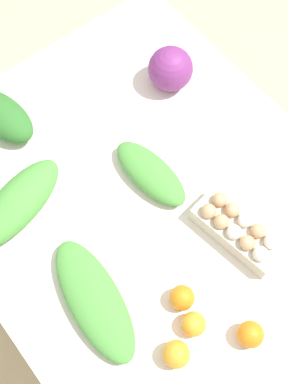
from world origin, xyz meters
name	(u,v)px	position (x,y,z in m)	size (l,w,h in m)	color
ground_plane	(144,269)	(0.00, 0.00, 0.00)	(8.00, 8.00, 0.00)	#C6B289
dining_table	(144,207)	(0.00, 0.00, 0.67)	(1.30, 1.09, 0.76)	silver
cabbage_purple	(170,69)	(0.27, -0.32, 0.83)	(0.15, 0.15, 0.15)	#7A2D75
egg_carton	(238,230)	(-0.27, -0.13, 0.80)	(0.29, 0.15, 0.09)	beige
greens_bunch_beet_tops	(94,300)	(-0.17, 0.31, 0.79)	(0.38, 0.14, 0.06)	#4C933D
greens_bunch_chard	(1,116)	(0.48, 0.20, 0.81)	(0.26, 0.13, 0.10)	#2D6B28
greens_bunch_dandelion	(151,173)	(0.03, -0.05, 0.79)	(0.28, 0.11, 0.06)	#4C933D
greens_bunch_kale	(18,203)	(0.19, 0.32, 0.81)	(0.33, 0.13, 0.09)	#4C933D
orange_0	(176,354)	(-0.42, 0.23, 0.80)	(0.07, 0.07, 0.07)	orange
orange_1	(250,334)	(-0.50, 0.04, 0.79)	(0.07, 0.07, 0.07)	orange
orange_2	(193,324)	(-0.39, 0.14, 0.79)	(0.07, 0.07, 0.07)	orange
orange_3	(182,298)	(-0.32, 0.12, 0.79)	(0.07, 0.07, 0.07)	orange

